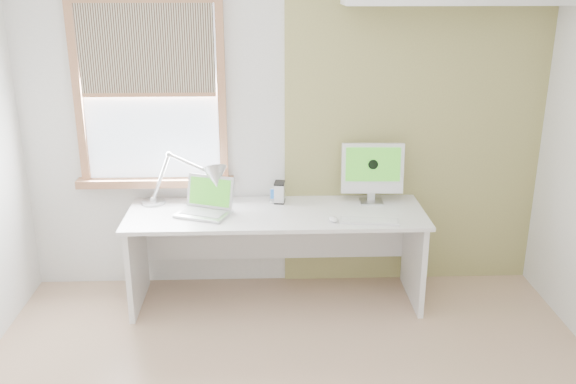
{
  "coord_description": "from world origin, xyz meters",
  "views": [
    {
      "loc": [
        -0.15,
        -2.97,
        2.39
      ],
      "look_at": [
        0.0,
        1.05,
        1.0
      ],
      "focal_mm": 39.35,
      "sensor_mm": 36.0,
      "label": 1
    }
  ],
  "objects_px": {
    "desk_lamp": "(204,180)",
    "imac": "(372,170)",
    "desk": "(276,233)",
    "laptop": "(206,204)",
    "external_drive": "(280,192)"
  },
  "relations": [
    {
      "from": "external_drive",
      "to": "imac",
      "type": "bearing_deg",
      "value": -1.37
    },
    {
      "from": "desk",
      "to": "imac",
      "type": "distance_m",
      "value": 0.88
    },
    {
      "from": "desk",
      "to": "desk_lamp",
      "type": "distance_m",
      "value": 0.68
    },
    {
      "from": "desk",
      "to": "imac",
      "type": "height_order",
      "value": "imac"
    },
    {
      "from": "imac",
      "to": "desk_lamp",
      "type": "bearing_deg",
      "value": -176.38
    },
    {
      "from": "laptop",
      "to": "imac",
      "type": "bearing_deg",
      "value": 8.71
    },
    {
      "from": "desk_lamp",
      "to": "imac",
      "type": "distance_m",
      "value": 1.28
    },
    {
      "from": "desk_lamp",
      "to": "laptop",
      "type": "height_order",
      "value": "desk_lamp"
    },
    {
      "from": "imac",
      "to": "laptop",
      "type": "bearing_deg",
      "value": -171.29
    },
    {
      "from": "desk",
      "to": "laptop",
      "type": "height_order",
      "value": "laptop"
    },
    {
      "from": "desk",
      "to": "external_drive",
      "type": "bearing_deg",
      "value": 78.58
    },
    {
      "from": "external_drive",
      "to": "desk_lamp",
      "type": "bearing_deg",
      "value": -170.25
    },
    {
      "from": "desk_lamp",
      "to": "external_drive",
      "type": "relative_size",
      "value": 4.47
    },
    {
      "from": "laptop",
      "to": "external_drive",
      "type": "distance_m",
      "value": 0.58
    },
    {
      "from": "desk",
      "to": "laptop",
      "type": "relative_size",
      "value": 4.9
    }
  ]
}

